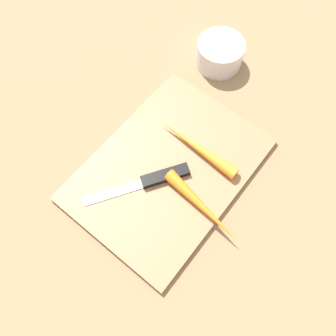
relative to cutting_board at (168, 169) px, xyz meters
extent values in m
plane|color=#8C6D4C|center=(0.00, 0.00, -0.01)|extent=(1.40, 1.40, 0.00)
cube|color=#99704C|center=(0.00, 0.00, 0.00)|extent=(0.36, 0.26, 0.01)
cube|color=#B7B7BC|center=(0.10, -0.05, 0.01)|extent=(0.10, 0.08, 0.00)
cube|color=black|center=(0.02, 0.01, 0.01)|extent=(0.09, 0.07, 0.01)
cone|color=orange|center=(-0.06, 0.02, 0.02)|extent=(0.03, 0.18, 0.02)
cone|color=orange|center=(0.02, 0.10, 0.02)|extent=(0.05, 0.17, 0.02)
cylinder|color=silver|center=(-0.27, -0.08, 0.02)|extent=(0.10, 0.10, 0.05)
camera|label=1|loc=(0.20, 0.16, 0.59)|focal=36.75mm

